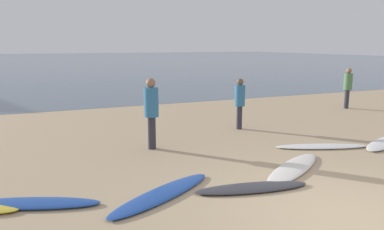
{
  "coord_description": "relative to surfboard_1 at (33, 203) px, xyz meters",
  "views": [
    {
      "loc": [
        -4.16,
        -3.71,
        2.57
      ],
      "look_at": [
        -0.16,
        5.64,
        0.6
      ],
      "focal_mm": 34.07,
      "sensor_mm": 36.0,
      "label": 1
    }
  ],
  "objects": [
    {
      "name": "surfboard_5",
      "position": [
        6.73,
        0.81,
        -0.01
      ],
      "size": [
        2.38,
        1.26,
        0.07
      ],
      "primitive_type": "ellipsoid",
      "rotation": [
        0.0,
        0.0,
        -0.35
      ],
      "color": "white",
      "rests_on": "ground"
    },
    {
      "name": "person_3",
      "position": [
        5.88,
        3.45,
        0.88
      ],
      "size": [
        0.32,
        0.32,
        1.56
      ],
      "rotation": [
        0.0,
        0.0,
        4.28
      ],
      "color": "#2D2D38",
      "rests_on": "ground"
    },
    {
      "name": "surfboard_3",
      "position": [
        3.63,
        -0.83,
        -0.0
      ],
      "size": [
        2.18,
        0.87,
        0.07
      ],
      "primitive_type": "ellipsoid",
      "rotation": [
        0.0,
        0.0,
        -0.19
      ],
      "color": "#333338",
      "rests_on": "ground"
    },
    {
      "name": "surfboard_2",
      "position": [
        2.06,
        -0.46,
        -0.0
      ],
      "size": [
        2.37,
        1.65,
        0.07
      ],
      "primitive_type": "ellipsoid",
      "rotation": [
        0.0,
        0.0,
        0.51
      ],
      "color": "#1E479E",
      "rests_on": "ground"
    },
    {
      "name": "surfboard_1",
      "position": [
        0.0,
        0.0,
        0.0
      ],
      "size": [
        2.21,
        1.25,
        0.08
      ],
      "primitive_type": "ellipsoid",
      "rotation": [
        0.0,
        0.0,
        -0.38
      ],
      "color": "#1E479E",
      "rests_on": "ground"
    },
    {
      "name": "ground_plane",
      "position": [
        4.37,
        7.61,
        -0.14
      ],
      "size": [
        120.0,
        120.0,
        0.2
      ],
      "primitive_type": "cube",
      "color": "tan",
      "rests_on": "ground"
    },
    {
      "name": "surfboard_4",
      "position": [
        5.0,
        -0.27,
        -0.0
      ],
      "size": [
        2.34,
        1.75,
        0.08
      ],
      "primitive_type": "ellipsoid",
      "rotation": [
        0.0,
        0.0,
        0.55
      ],
      "color": "silver",
      "rests_on": "ground"
    },
    {
      "name": "person_2",
      "position": [
        11.8,
        4.95,
        0.93
      ],
      "size": [
        0.33,
        0.33,
        1.64
      ],
      "rotation": [
        0.0,
        0.0,
        3.13
      ],
      "color": "#2D2D38",
      "rests_on": "ground"
    },
    {
      "name": "ocean_water",
      "position": [
        4.37,
        58.91,
        -0.04
      ],
      "size": [
        140.0,
        100.0,
        0.01
      ],
      "primitive_type": "cube",
      "color": "#475B6B",
      "rests_on": "ground"
    },
    {
      "name": "person_1",
      "position": [
        2.75,
        2.4,
        1.0
      ],
      "size": [
        0.36,
        0.36,
        1.77
      ],
      "rotation": [
        0.0,
        0.0,
        3.22
      ],
      "color": "#2D2D38",
      "rests_on": "ground"
    }
  ]
}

